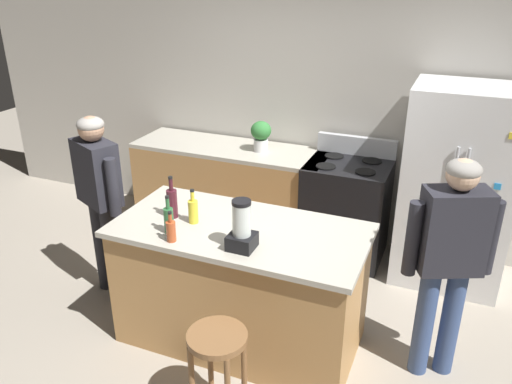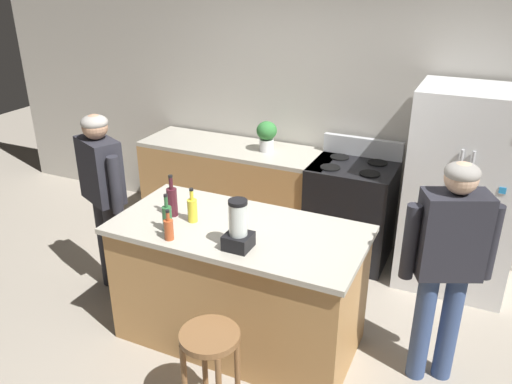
# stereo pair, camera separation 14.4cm
# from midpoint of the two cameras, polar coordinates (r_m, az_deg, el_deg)

# --- Properties ---
(ground_plane) EXTENTS (14.00, 14.00, 0.00)m
(ground_plane) POSITION_cam_midpoint_polar(r_m,az_deg,el_deg) (4.14, -0.78, -15.64)
(ground_plane) COLOR #9E9384
(back_wall) EXTENTS (8.00, 0.10, 2.70)m
(back_wall) POSITION_cam_midpoint_polar(r_m,az_deg,el_deg) (5.18, 8.62, 9.27)
(back_wall) COLOR #BCB7AD
(back_wall) RESTS_ON ground_plane
(kitchen_island) EXTENTS (1.79, 0.88, 0.95)m
(kitchen_island) POSITION_cam_midpoint_polar(r_m,az_deg,el_deg) (3.86, -0.82, -10.16)
(kitchen_island) COLOR #B7844C
(kitchen_island) RESTS_ON ground_plane
(back_counter_run) EXTENTS (2.00, 0.64, 0.95)m
(back_counter_run) POSITION_cam_midpoint_polar(r_m,az_deg,el_deg) (5.39, -1.35, 0.27)
(back_counter_run) COLOR #B7844C
(back_counter_run) RESTS_ON ground_plane
(refrigerator) EXTENTS (0.90, 0.73, 1.76)m
(refrigerator) POSITION_cam_midpoint_polar(r_m,az_deg,el_deg) (4.71, 22.68, 0.05)
(refrigerator) COLOR silver
(refrigerator) RESTS_ON ground_plane
(stove_range) EXTENTS (0.76, 0.65, 1.13)m
(stove_range) POSITION_cam_midpoint_polar(r_m,az_deg,el_deg) (4.99, 11.21, -2.10)
(stove_range) COLOR black
(stove_range) RESTS_ON ground_plane
(person_by_island_left) EXTENTS (0.57, 0.37, 1.58)m
(person_by_island_left) POSITION_cam_midpoint_polar(r_m,az_deg,el_deg) (4.37, -15.66, 0.38)
(person_by_island_left) COLOR #26262B
(person_by_island_left) RESTS_ON ground_plane
(person_by_sink_right) EXTENTS (0.57, 0.37, 1.59)m
(person_by_sink_right) POSITION_cam_midpoint_polar(r_m,az_deg,el_deg) (3.50, 21.56, -6.59)
(person_by_sink_right) COLOR #384C7A
(person_by_sink_right) RESTS_ON ground_plane
(bar_stool) EXTENTS (0.36, 0.36, 0.67)m
(bar_stool) POSITION_cam_midpoint_polar(r_m,az_deg,el_deg) (3.21, -3.72, -17.41)
(bar_stool) COLOR brown
(bar_stool) RESTS_ON ground_plane
(potted_plant) EXTENTS (0.20, 0.20, 0.30)m
(potted_plant) POSITION_cam_midpoint_polar(r_m,az_deg,el_deg) (5.03, 2.01, 6.39)
(potted_plant) COLOR silver
(potted_plant) RESTS_ON back_counter_run
(blender_appliance) EXTENTS (0.17, 0.17, 0.34)m
(blender_appliance) POSITION_cam_midpoint_polar(r_m,az_deg,el_deg) (3.30, -0.73, -4.04)
(blender_appliance) COLOR black
(blender_appliance) RESTS_ON kitchen_island
(bottle_wine) EXTENTS (0.08, 0.08, 0.32)m
(bottle_wine) POSITION_cam_midpoint_polar(r_m,az_deg,el_deg) (3.77, -8.18, -0.98)
(bottle_wine) COLOR #471923
(bottle_wine) RESTS_ON kitchen_island
(bottle_cooking_sauce) EXTENTS (0.06, 0.06, 0.22)m
(bottle_cooking_sauce) POSITION_cam_midpoint_polar(r_m,az_deg,el_deg) (3.47, -8.45, -4.05)
(bottle_cooking_sauce) COLOR #B24C26
(bottle_cooking_sauce) RESTS_ON kitchen_island
(bottle_olive_oil) EXTENTS (0.07, 0.07, 0.28)m
(bottle_olive_oil) POSITION_cam_midpoint_polar(r_m,az_deg,el_deg) (3.56, -8.64, -2.84)
(bottle_olive_oil) COLOR #2D6638
(bottle_olive_oil) RESTS_ON kitchen_island
(bottle_soda) EXTENTS (0.07, 0.07, 0.26)m
(bottle_soda) POSITION_cam_midpoint_polar(r_m,az_deg,el_deg) (3.67, -5.93, -1.94)
(bottle_soda) COLOR yellow
(bottle_soda) RESTS_ON kitchen_island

